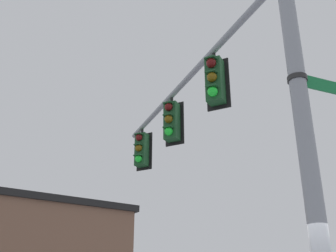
% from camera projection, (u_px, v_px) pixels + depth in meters
% --- Properties ---
extents(signal_pole, '(0.27, 0.27, 7.35)m').
position_uv_depth(signal_pole, '(306.00, 143.00, 6.16)').
color(signal_pole, gray).
rests_on(signal_pole, ground).
extents(mast_arm, '(6.34, 5.28, 0.15)m').
position_uv_depth(mast_arm, '(185.00, 81.00, 10.83)').
color(mast_arm, gray).
extents(traffic_light_nearest_pole, '(0.54, 0.49, 1.31)m').
position_uv_depth(traffic_light_nearest_pole, '(215.00, 80.00, 9.21)').
color(traffic_light_nearest_pole, black).
extents(traffic_light_mid_inner, '(0.54, 0.49, 1.31)m').
position_uv_depth(traffic_light_mid_inner, '(172.00, 121.00, 11.23)').
color(traffic_light_mid_inner, black).
extents(traffic_light_mid_outer, '(0.54, 0.49, 1.31)m').
position_uv_depth(traffic_light_mid_outer, '(141.00, 150.00, 13.24)').
color(traffic_light_mid_outer, black).
extents(street_name_sign, '(0.93, 1.09, 0.22)m').
position_uv_depth(street_name_sign, '(314.00, 83.00, 6.70)').
color(street_name_sign, '#147238').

